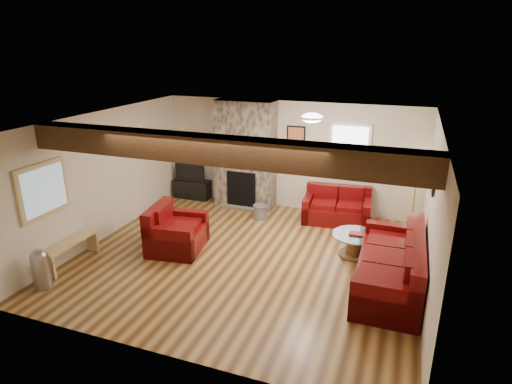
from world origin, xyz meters
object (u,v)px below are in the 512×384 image
tv_cabinet (192,189)px  floor_lamp (418,171)px  armchair_red (177,228)px  television (191,172)px  sofa_three (390,262)px  loveseat (337,206)px  coffee_table (355,245)px

tv_cabinet → floor_lamp: 5.34m
armchair_red → television: (-1.09, 2.64, 0.26)m
television → floor_lamp: size_ratio=0.53×
sofa_three → television: 5.60m
tv_cabinet → floor_lamp: size_ratio=0.62×
loveseat → tv_cabinet: bearing=170.6°
loveseat → tv_cabinet: loveseat is taller
armchair_red → floor_lamp: size_ratio=0.71×
loveseat → tv_cabinet: (-3.69, 0.30, -0.15)m
coffee_table → floor_lamp: bearing=60.3°
coffee_table → armchair_red: bearing=-164.6°
sofa_three → loveseat: 2.66m
sofa_three → coffee_table: size_ratio=2.65×
armchair_red → floor_lamp: 4.94m
tv_cabinet → coffee_table: bearing=-22.3°
loveseat → coffee_table: 1.58m
coffee_table → tv_cabinet: 4.63m
armchair_red → coffee_table: (3.19, 0.88, -0.22)m
sofa_three → tv_cabinet: size_ratio=2.49×
sofa_three → floor_lamp: (0.31, 2.57, 0.82)m
loveseat → floor_lamp: floor_lamp is taller
loveseat → armchair_red: bearing=-142.7°
loveseat → coffee_table: size_ratio=1.64×
loveseat → tv_cabinet: 3.70m
tv_cabinet → loveseat: bearing=-4.7°
loveseat → television: 3.71m
floor_lamp → armchair_red: bearing=-148.4°
television → loveseat: bearing=-4.7°
loveseat → armchair_red: (-2.60, -2.34, 0.05)m
loveseat → floor_lamp: bearing=3.1°
coffee_table → floor_lamp: size_ratio=0.59×
sofa_three → armchair_red: size_ratio=2.18×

